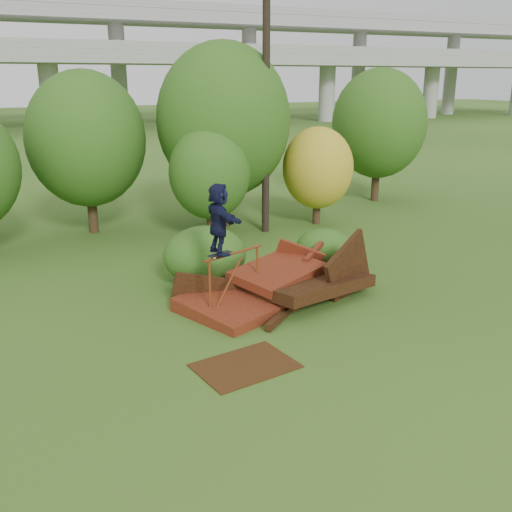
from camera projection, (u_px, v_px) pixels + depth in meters
name	position (u px, v px, depth m)	size (l,w,h in m)	color
ground	(324.00, 343.00, 12.90)	(240.00, 240.00, 0.00)	#2D5116
scrap_pile	(279.00, 287.00, 15.33)	(5.88, 3.72, 2.26)	#51190E
grind_rail	(234.00, 270.00, 14.46)	(1.86, 0.79, 1.56)	maroon
skateboard	(220.00, 254.00, 13.96)	(0.69, 0.42, 0.07)	black
skater	(219.00, 219.00, 13.70)	(1.62, 0.51, 1.74)	#111433
flat_plate	(245.00, 366.00, 11.85)	(2.00, 1.43, 0.03)	#3C220D
tree_1	(86.00, 139.00, 21.15)	(4.37, 4.37, 6.08)	black
tree_2	(210.00, 173.00, 20.64)	(2.96, 2.96, 4.17)	black
tree_3	(224.00, 121.00, 21.90)	(5.14, 5.14, 7.13)	black
tree_4	(318.00, 168.00, 22.85)	(2.85, 2.85, 3.93)	black
tree_5	(379.00, 124.00, 26.86)	(4.44, 4.44, 6.24)	black
shrub_left	(205.00, 255.00, 16.50)	(2.42, 2.23, 1.67)	#254913
shrub_right	(323.00, 249.00, 17.78)	(1.80, 1.65, 1.27)	#254913
utility_pole	(266.00, 108.00, 20.95)	(1.40, 0.28, 9.24)	black
freeway_overpass	(42.00, 36.00, 64.57)	(160.00, 15.00, 13.70)	gray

